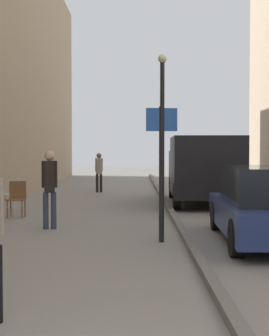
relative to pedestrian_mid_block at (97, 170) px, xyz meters
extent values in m
plane|color=gray|center=(0.89, -6.80, -0.93)|extent=(80.00, 80.00, 0.00)
cube|color=#615F5B|center=(2.47, -6.80, -0.87)|extent=(0.16, 40.00, 0.12)
cylinder|color=black|center=(-0.08, -0.02, -0.55)|extent=(0.11, 0.11, 0.76)
cylinder|color=black|center=(0.08, 0.02, -0.55)|extent=(0.11, 0.11, 0.76)
cube|color=gray|center=(0.00, 0.00, 0.15)|extent=(0.25, 0.23, 0.64)
cylinder|color=gray|center=(-0.11, -0.04, 0.20)|extent=(0.09, 0.09, 0.55)
cylinder|color=gray|center=(0.11, 0.04, 0.20)|extent=(0.09, 0.09, 0.55)
sphere|color=brown|center=(0.00, 0.00, 0.58)|extent=(0.21, 0.21, 0.21)
cylinder|color=#2D3851|center=(-0.52, -9.63, -0.52)|extent=(0.12, 0.12, 0.82)
cylinder|color=#2D3851|center=(-0.35, -9.60, -0.52)|extent=(0.12, 0.12, 0.82)
cube|color=black|center=(-0.44, -9.61, 0.24)|extent=(0.25, 0.23, 0.70)
cylinder|color=black|center=(-0.56, -9.63, 0.30)|extent=(0.10, 0.10, 0.60)
cylinder|color=black|center=(-0.31, -9.59, 0.30)|extent=(0.10, 0.10, 0.60)
sphere|color=tan|center=(-0.44, -9.61, 0.71)|extent=(0.23, 0.23, 0.23)
cube|color=black|center=(3.67, -4.90, 0.32)|extent=(2.20, 3.95, 1.82)
cube|color=black|center=(3.77, -2.21, 0.09)|extent=(2.11, 1.58, 1.37)
cube|color=black|center=(3.78, -1.68, 0.39)|extent=(1.73, 0.10, 0.60)
cylinder|color=black|center=(2.83, -2.32, -0.53)|extent=(0.25, 0.81, 0.80)
cylinder|color=black|center=(4.69, -2.39, -0.53)|extent=(0.25, 0.81, 0.80)
cylinder|color=black|center=(2.69, -6.10, -0.53)|extent=(0.25, 0.81, 0.80)
cylinder|color=black|center=(4.55, -6.17, -0.53)|extent=(0.25, 0.81, 0.80)
cube|color=navy|center=(4.01, -11.21, -0.44)|extent=(1.98, 4.27, 0.55)
cube|color=black|center=(4.01, -11.21, 0.18)|extent=(1.62, 2.58, 0.68)
cylinder|color=black|center=(3.26, -9.75, -0.61)|extent=(0.23, 0.65, 0.64)
cylinder|color=black|center=(3.13, -12.60, -0.61)|extent=(0.23, 0.65, 0.64)
cylinder|color=black|center=(1.97, -11.21, 0.37)|extent=(0.10, 0.10, 2.60)
cube|color=#2659B2|center=(1.97, -11.21, 1.42)|extent=(0.60, 0.09, 0.44)
cylinder|color=black|center=(2.33, -4.78, 1.32)|extent=(0.14, 0.14, 4.50)
sphere|color=beige|center=(2.33, -4.78, 3.69)|extent=(0.28, 0.28, 0.28)
cylinder|color=#B7B2A8|center=(-2.20, -6.62, -0.71)|extent=(0.04, 0.04, 0.45)
cylinder|color=#B7B2A8|center=(-2.27, -6.26, -0.71)|extent=(0.04, 0.04, 0.45)
cylinder|color=#B7B2A8|center=(-1.83, -6.56, -0.71)|extent=(0.04, 0.04, 0.45)
cylinder|color=#B7B2A8|center=(-1.90, -6.19, -0.71)|extent=(0.04, 0.04, 0.45)
cube|color=#B7B2A8|center=(-2.05, -6.41, -0.46)|extent=(0.51, 0.51, 0.04)
cube|color=#B7B2A8|center=(-1.85, -6.37, -0.22)|extent=(0.12, 0.44, 0.45)
cylinder|color=brown|center=(-1.43, -7.91, -0.71)|extent=(0.04, 0.04, 0.45)
cylinder|color=brown|center=(-1.81, -7.91, -0.71)|extent=(0.04, 0.04, 0.45)
cylinder|color=brown|center=(-1.43, -7.53, -0.71)|extent=(0.04, 0.04, 0.45)
cylinder|color=brown|center=(-1.81, -7.53, -0.71)|extent=(0.04, 0.04, 0.45)
cube|color=brown|center=(-1.62, -7.72, -0.46)|extent=(0.44, 0.44, 0.04)
cube|color=brown|center=(-1.62, -7.52, -0.22)|extent=(0.44, 0.04, 0.45)
camera|label=1|loc=(1.46, -21.03, 0.87)|focal=54.99mm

